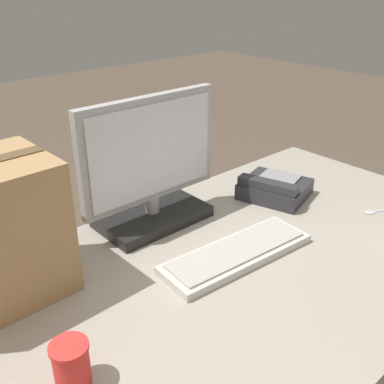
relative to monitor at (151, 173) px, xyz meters
name	(u,v)px	position (x,y,z in m)	size (l,w,h in m)	color
office_desk	(218,369)	(-0.02, -0.33, -0.52)	(1.80, 0.90, 0.71)	#A89E8E
monitor	(151,173)	(0.00, 0.00, 0.00)	(0.46, 0.20, 0.40)	black
keyboard	(237,253)	(0.05, -0.31, -0.15)	(0.45, 0.18, 0.03)	beige
desk_phone	(274,188)	(0.42, -0.14, -0.13)	(0.25, 0.26, 0.08)	#2D2D33
paper_cup_left	(71,364)	(-0.49, -0.40, -0.12)	(0.07, 0.07, 0.09)	red
spoon	(380,211)	(0.59, -0.44, -0.16)	(0.16, 0.10, 0.00)	silver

